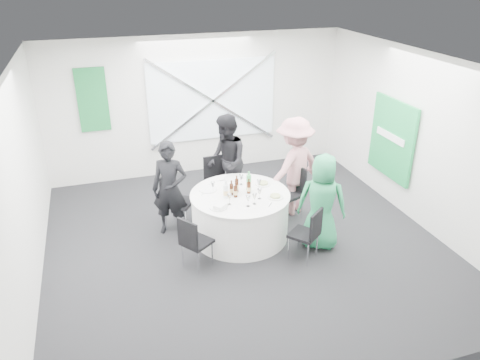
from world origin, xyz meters
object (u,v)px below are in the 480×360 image
object	(u,v)px
person_man_back_left	(170,189)
person_woman_pink	(294,167)
chair_back_right	(293,188)
person_woman_green	(322,202)
clear_water_bottle	(226,191)
chair_back	(216,178)
person_man_back	(226,162)
chair_back_left	(174,197)
banquet_table	(240,215)
chair_front_left	(193,240)
chair_front_right	(309,231)
green_water_bottle	(249,183)

from	to	relation	value
person_man_back_left	person_woman_pink	bearing A→B (deg)	25.83
chair_back_right	person_woman_green	distance (m)	1.02
person_man_back_left	clear_water_bottle	size ratio (longest dim) A/B	5.51
person_woman_pink	chair_back	bearing A→B (deg)	-52.35
person_man_back	clear_water_bottle	bearing A→B (deg)	-11.54
chair_back_left	chair_back_right	world-z (taller)	chair_back_left
chair_back_right	person_woman_green	size ratio (longest dim) A/B	0.60
clear_water_bottle	chair_back_right	bearing A→B (deg)	17.82
banquet_table	person_woman_green	distance (m)	1.31
chair_front_left	person_woman_pink	distance (m)	2.35
chair_front_left	person_man_back	size ratio (longest dim) A/B	0.49
banquet_table	person_woman_green	xyz separation A→B (m)	(1.09, -0.63, 0.38)
chair_front_right	clear_water_bottle	world-z (taller)	clear_water_bottle
banquet_table	person_woman_pink	world-z (taller)	person_woman_pink
chair_back_left	clear_water_bottle	bearing A→B (deg)	-100.80
chair_front_left	chair_back_left	bearing A→B (deg)	-33.03
chair_back_left	chair_front_right	bearing A→B (deg)	-99.07
chair_back	chair_back_left	world-z (taller)	chair_back_left
chair_front_right	person_man_back_left	xyz separation A→B (m)	(-1.77, 1.40, 0.29)
person_man_back_left	green_water_bottle	size ratio (longest dim) A/B	4.89
clear_water_bottle	person_woman_pink	bearing A→B (deg)	22.43
banquet_table	person_woman_pink	bearing A→B (deg)	24.26
banquet_table	chair_back	world-z (taller)	chair_back
clear_water_bottle	green_water_bottle	bearing A→B (deg)	19.47
chair_front_left	person_man_back_left	size ratio (longest dim) A/B	0.53
person_man_back_left	person_woman_pink	xyz separation A→B (m)	(2.14, 0.04, 0.08)
chair_back_right	person_man_back	bearing A→B (deg)	-145.72
chair_back_right	banquet_table	bearing A→B (deg)	-90.00
chair_back_right	person_woman_pink	size ratio (longest dim) A/B	0.53
green_water_bottle	person_man_back	bearing A→B (deg)	94.58
person_man_back_left	clear_water_bottle	bearing A→B (deg)	-9.53
chair_back_left	chair_front_right	size ratio (longest dim) A/B	1.13
chair_back_right	person_woman_pink	world-z (taller)	person_woman_pink
chair_back_left	chair_front_left	bearing A→B (deg)	-144.40
green_water_bottle	clear_water_bottle	xyz separation A→B (m)	(-0.42, -0.15, -0.02)
chair_back	person_woman_pink	distance (m)	1.40
person_man_back_left	chair_front_right	bearing A→B (deg)	-13.68
chair_front_left	person_woman_green	xyz separation A→B (m)	(1.98, -0.00, 0.28)
chair_front_right	clear_water_bottle	size ratio (longest dim) A/B	2.96
person_man_back_left	person_woman_green	size ratio (longest dim) A/B	1.03
chair_back_right	person_man_back_left	xyz separation A→B (m)	(-2.07, 0.11, 0.25)
banquet_table	person_woman_pink	size ratio (longest dim) A/B	0.90
person_man_back_left	person_man_back	distance (m)	1.27
chair_front_right	person_woman_green	xyz separation A→B (m)	(0.34, 0.30, 0.27)
chair_back_right	chair_front_left	xyz separation A→B (m)	(-1.95, -0.99, -0.05)
chair_back	chair_back_left	bearing A→B (deg)	-152.40
person_woman_green	clear_water_bottle	distance (m)	1.46
banquet_table	clear_water_bottle	bearing A→B (deg)	-166.64
chair_back_right	chair_front_right	bearing A→B (deg)	-32.05
person_woman_pink	chair_front_right	bearing A→B (deg)	51.08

